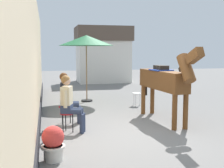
{
  "coord_description": "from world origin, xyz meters",
  "views": [
    {
      "loc": [
        -2.2,
        -6.51,
        1.95
      ],
      "look_at": [
        -0.4,
        1.2,
        1.05
      ],
      "focal_mm": 45.8,
      "sensor_mm": 36.0,
      "label": 1
    }
  ],
  "objects_px": {
    "saddled_horse_center": "(165,80)",
    "cafe_parasol": "(86,41)",
    "spare_stool_white": "(137,95)",
    "seated_visitor_near": "(69,101)",
    "seated_visitor_far": "(67,95)",
    "flower_planter_near": "(53,143)"
  },
  "relations": [
    {
      "from": "seated_visitor_far",
      "to": "flower_planter_near",
      "type": "bearing_deg",
      "value": -99.69
    },
    {
      "from": "saddled_horse_center",
      "to": "cafe_parasol",
      "type": "relative_size",
      "value": 1.16
    },
    {
      "from": "spare_stool_white",
      "to": "seated_visitor_far",
      "type": "bearing_deg",
      "value": -142.27
    },
    {
      "from": "saddled_horse_center",
      "to": "spare_stool_white",
      "type": "xyz_separation_m",
      "value": [
        -0.0,
        2.48,
        -0.76
      ]
    },
    {
      "from": "seated_visitor_near",
      "to": "flower_planter_near",
      "type": "height_order",
      "value": "seated_visitor_near"
    },
    {
      "from": "seated_visitor_far",
      "to": "spare_stool_white",
      "type": "bearing_deg",
      "value": 37.73
    },
    {
      "from": "spare_stool_white",
      "to": "seated_visitor_near",
      "type": "bearing_deg",
      "value": -132.14
    },
    {
      "from": "seated_visitor_near",
      "to": "spare_stool_white",
      "type": "relative_size",
      "value": 3.02
    },
    {
      "from": "seated_visitor_far",
      "to": "saddled_horse_center",
      "type": "xyz_separation_m",
      "value": [
        2.64,
        -0.43,
        0.38
      ]
    },
    {
      "from": "seated_visitor_near",
      "to": "seated_visitor_far",
      "type": "xyz_separation_m",
      "value": [
        0.01,
        0.89,
        0.0
      ]
    },
    {
      "from": "flower_planter_near",
      "to": "cafe_parasol",
      "type": "xyz_separation_m",
      "value": [
        1.46,
        6.0,
        2.03
      ]
    },
    {
      "from": "seated_visitor_near",
      "to": "saddled_horse_center",
      "type": "xyz_separation_m",
      "value": [
        2.65,
        0.46,
        0.38
      ]
    },
    {
      "from": "saddled_horse_center",
      "to": "flower_planter_near",
      "type": "height_order",
      "value": "saddled_horse_center"
    },
    {
      "from": "seated_visitor_near",
      "to": "spare_stool_white",
      "type": "distance_m",
      "value": 3.97
    },
    {
      "from": "seated_visitor_near",
      "to": "flower_planter_near",
      "type": "bearing_deg",
      "value": -103.95
    },
    {
      "from": "saddled_horse_center",
      "to": "seated_visitor_near",
      "type": "bearing_deg",
      "value": -170.21
    },
    {
      "from": "cafe_parasol",
      "to": "spare_stool_white",
      "type": "xyz_separation_m",
      "value": [
        1.63,
        -1.28,
        -1.96
      ]
    },
    {
      "from": "flower_planter_near",
      "to": "cafe_parasol",
      "type": "relative_size",
      "value": 0.25
    },
    {
      "from": "seated_visitor_far",
      "to": "spare_stool_white",
      "type": "height_order",
      "value": "seated_visitor_far"
    },
    {
      "from": "seated_visitor_near",
      "to": "cafe_parasol",
      "type": "xyz_separation_m",
      "value": [
        1.02,
        4.22,
        1.59
      ]
    },
    {
      "from": "saddled_horse_center",
      "to": "flower_planter_near",
      "type": "distance_m",
      "value": 3.91
    },
    {
      "from": "seated_visitor_near",
      "to": "spare_stool_white",
      "type": "xyz_separation_m",
      "value": [
        2.65,
        2.93,
        -0.38
      ]
    }
  ]
}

